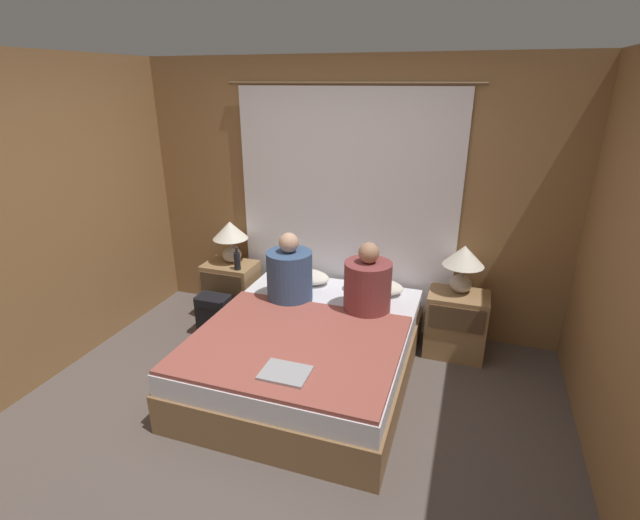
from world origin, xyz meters
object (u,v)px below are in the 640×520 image
Objects in this scene: person_right_in_bed at (368,285)px; laptop_on_bed at (285,373)px; bed at (308,352)px; nightstand_left at (231,290)px; person_left_in_bed at (290,274)px; pillow_left at (302,276)px; backpack_on_floor at (214,313)px; lamp_right at (463,262)px; pillow_right at (373,286)px; lamp_left at (230,235)px; beer_bottle_on_left_stand at (237,261)px; nightstand_right at (456,324)px.

person_right_in_bed is 1.95× the size of laptop_on_bed.
nightstand_left is (-1.11, 0.75, 0.06)m from bed.
person_left_in_bed reaches higher than laptop_on_bed.
pillow_left is 0.90m from backpack_on_floor.
person_left_in_bed is at bearing -163.73° from lamp_right.
pillow_right is at bearing 94.38° from person_right_in_bed.
person_right_in_bed is (0.69, 0.00, -0.00)m from person_left_in_bed.
pillow_right reaches higher than laptop_on_bed.
pillow_right is (1.46, -0.02, -0.33)m from lamp_left.
person_left_in_bed is 0.69m from beer_bottle_on_left_stand.
laptop_on_bed is at bearing -51.32° from lamp_left.
laptop_on_bed is (1.05, -1.33, -0.16)m from beer_bottle_on_left_stand.
nightstand_left is at bearing -177.38° from pillow_left.
lamp_left is 2.21m from lamp_right.
pillow_right is 1.32m from beer_bottle_on_left_stand.
bed is 3.39× the size of nightstand_left.
lamp_right reaches higher than nightstand_left.
lamp_right reaches higher than laptop_on_bed.
backpack_on_floor is (-2.19, -0.45, -0.63)m from lamp_right.
lamp_left is 1.95m from laptop_on_bed.
person_left_in_bed is at bearing -24.04° from nightstand_left.
nightstand_right is 0.95× the size of person_right_in_bed.
laptop_on_bed reaches higher than bed.
beer_bottle_on_left_stand reaches higher than nightstand_right.
laptop_on_bed is at bearing -99.86° from pillow_right.
laptop_on_bed is (0.45, -1.47, -0.02)m from pillow_left.
lamp_right is 1.84m from laptop_on_bed.
nightstand_right is 1.05× the size of pillow_right.
beer_bottle_on_left_stand is (0.15, -0.17, -0.19)m from lamp_left.
person_left_in_bed is 1.18m from laptop_on_bed.
pillow_right is at bearing 80.14° from laptop_on_bed.
pillow_right is at bearing -178.11° from lamp_right.
lamp_right is at bearing 1.54° from nightstand_left.
lamp_left is at bearing 93.20° from backpack_on_floor.
bed is 0.75m from laptop_on_bed.
bed is 1.33m from nightstand_left.
bed is 6.27× the size of laptop_on_bed.
lamp_right is (2.21, 0.00, 0.00)m from lamp_left.
person_right_in_bed is 1.54m from backpack_on_floor.
lamp_left is (-2.21, 0.06, 0.57)m from nightstand_right.
person_right_in_bed is at bearing -27.98° from pillow_left.
person_left_in_bed reaches higher than pillow_right.
person_right_in_bed is 1.36m from beer_bottle_on_left_stand.
pillow_left is at bearing 13.08° from beer_bottle_on_left_stand.
lamp_left is at bearing 152.48° from person_left_in_bed.
beer_bottle_on_left_stand reaches higher than backpack_on_floor.
lamp_right is (0.00, 0.06, 0.57)m from nightstand_right.
pillow_right is 0.79m from person_left_in_bed.
beer_bottle_on_left_stand is 0.74× the size of laptop_on_bed.
beer_bottle_on_left_stand is (-2.06, -0.11, 0.38)m from nightstand_right.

